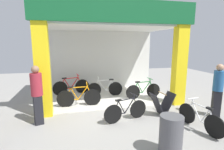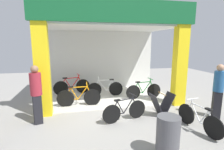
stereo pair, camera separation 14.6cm
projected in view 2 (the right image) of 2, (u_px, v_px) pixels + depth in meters
name	position (u px, v px, depth m)	size (l,w,h in m)	color
ground_plane	(117.00, 109.00, 6.53)	(18.96, 18.96, 0.00)	gray
shop_facade	(108.00, 51.00, 7.73)	(5.68, 3.55, 3.86)	beige
bicycle_inside_0	(105.00, 88.00, 8.09)	(1.64, 0.45, 0.90)	black
bicycle_inside_1	(72.00, 86.00, 8.39)	(1.71, 0.49, 0.95)	black
bicycle_inside_2	(144.00, 91.00, 7.71)	(1.63, 0.45, 0.90)	black
bicycle_inside_3	(79.00, 97.00, 6.77)	(1.68, 0.46, 0.92)	black
bicycle_parked_0	(125.00, 111.00, 5.50)	(1.49, 0.48, 0.84)	black
bicycle_parked_1	(199.00, 119.00, 4.88)	(0.43, 1.54, 0.85)	black
sandwich_board_sign	(161.00, 104.00, 5.92)	(0.79, 0.51, 0.78)	black
pedestrian_1	(36.00, 94.00, 5.26)	(0.42, 0.42, 1.79)	black
pedestrian_3	(218.00, 90.00, 5.68)	(0.43, 0.43, 1.77)	black
trash_bin	(168.00, 136.00, 3.78)	(0.50, 0.50, 0.90)	#4C4C51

